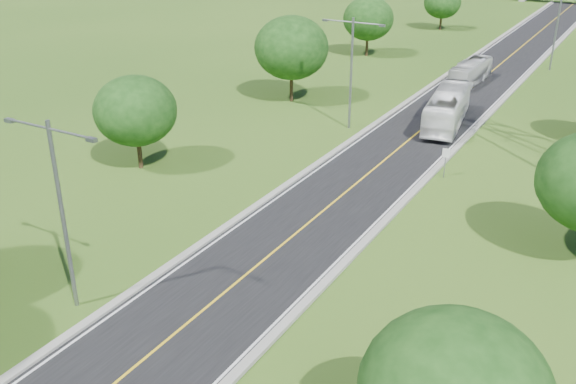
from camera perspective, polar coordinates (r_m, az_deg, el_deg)
ground at (r=71.41m, az=15.04°, el=8.06°), size 260.00×260.00×0.00m
road at (r=77.02m, az=16.31°, el=9.10°), size 8.00×150.00×0.06m
curb_left at (r=78.08m, az=13.28°, el=9.68°), size 0.50×150.00×0.22m
curb_right at (r=76.16m, az=19.42°, el=8.59°), size 0.50×150.00×0.22m
speed_limit_sign at (r=49.39m, az=13.83°, el=2.96°), size 0.55×0.09×2.40m
streetlight_near_left at (r=32.64m, az=-19.59°, el=-0.76°), size 5.90×0.25×10.00m
streetlight_mid_left at (r=58.15m, az=5.66°, el=11.23°), size 5.90×0.25×10.00m
streetlight_far_right at (r=86.35m, az=22.85°, el=13.81°), size 5.90×0.25×10.00m
tree_lb at (r=50.21m, az=-13.41°, el=7.04°), size 6.30×6.30×7.33m
tree_lc at (r=66.59m, az=0.31°, el=12.70°), size 7.56×7.56×8.79m
tree_ld at (r=88.75m, az=7.15°, el=15.04°), size 6.72×6.72×7.82m
tree_le at (r=110.33m, az=13.57°, el=16.05°), size 5.88×5.88×6.84m
bus_outbound at (r=61.43m, az=13.96°, el=7.24°), size 4.53×12.04×3.27m
bus_inbound at (r=77.18m, az=15.91°, el=10.21°), size 2.62×9.53×2.63m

